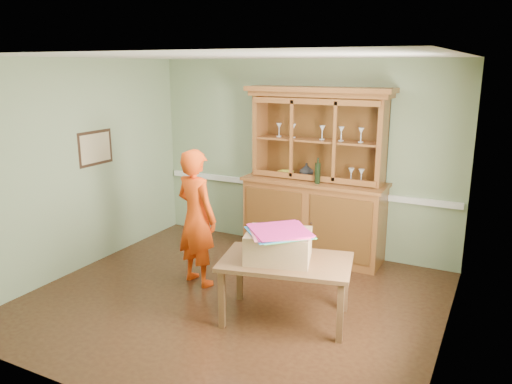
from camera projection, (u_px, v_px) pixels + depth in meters
The scene contains 14 objects.
floor at pixel (233, 300), 5.71m from camera, with size 4.50×4.50×0.00m, color #482B17.
ceiling at pixel (230, 56), 5.04m from camera, with size 4.50×4.50×0.00m, color white.
wall_back at pixel (301, 156), 7.10m from camera, with size 4.50×4.50×0.00m, color gray.
wall_left at pixel (79, 167), 6.37m from camera, with size 4.00×4.00×0.00m, color gray.
wall_right at pixel (453, 213), 4.38m from camera, with size 4.00×4.00×0.00m, color gray.
wall_front at pixel (95, 243), 3.65m from camera, with size 4.50×4.50×0.00m, color gray.
chair_rail at pixel (300, 187), 7.19m from camera, with size 4.41×0.05×0.08m, color white.
framed_map at pixel (96, 148), 6.57m from camera, with size 0.03×0.60×0.46m.
window_panel at pixel (448, 205), 4.09m from camera, with size 0.03×0.96×1.36m.
china_hutch at pixel (315, 199), 6.86m from camera, with size 1.99×0.66×2.34m.
dining_table at pixel (286, 267), 5.15m from camera, with size 1.48×1.08×0.67m.
cardboard_box at pixel (278, 246), 5.10m from camera, with size 0.65×0.52×0.30m, color #9F7752.
kite_stack at pixel (280, 231), 5.01m from camera, with size 0.77×0.77×0.04m.
person at pixel (196, 218), 5.98m from camera, with size 0.61×0.40×1.67m, color #FF4A10.
Camera 1 is at (2.62, -4.53, 2.61)m, focal length 35.00 mm.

